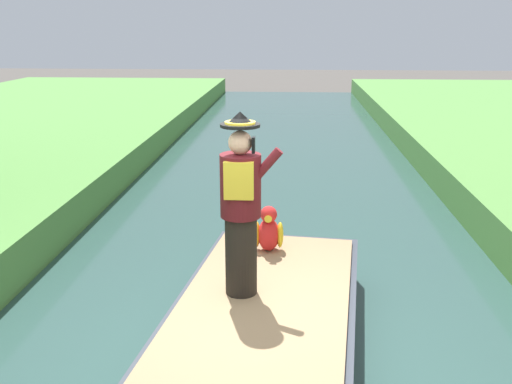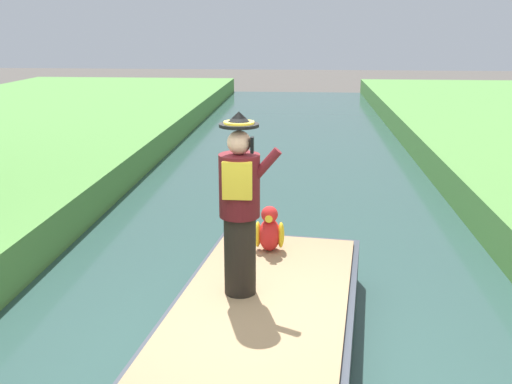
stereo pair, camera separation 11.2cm
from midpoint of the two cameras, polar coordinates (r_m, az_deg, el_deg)
The scene contains 5 objects.
ground_plane at distance 5.98m, azimuth -0.03°, elevation -17.73°, with size 80.00×80.00×0.00m, color #4C4742.
canal_water at distance 5.95m, azimuth -0.03°, elevation -17.33°, with size 6.25×48.00×0.10m, color #2D4C47.
boat at distance 5.88m, azimuth 0.06°, elevation -13.77°, with size 2.27×4.38×0.61m.
person_pirate at distance 5.63m, azimuth -2.06°, elevation -1.39°, with size 0.61×0.42×1.85m.
parrot_plush at distance 6.93m, azimuth 0.77°, elevation -3.90°, with size 0.36×0.34×0.57m.
Camera 1 is at (0.26, -4.95, 3.34)m, focal length 40.46 mm.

